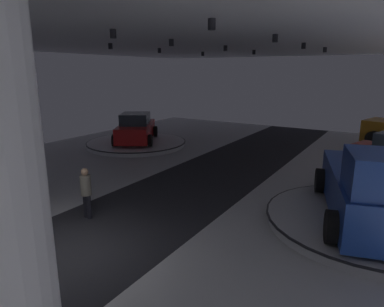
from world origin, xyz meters
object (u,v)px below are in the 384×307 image
at_px(pickup_truck_mid_right, 373,191).
at_px(visitor_walking_near, 86,190).
at_px(display_car_far_left, 136,129).
at_px(display_platform_mid_right, 366,222).
at_px(display_platform_far_left, 137,143).

relative_size(pickup_truck_mid_right, visitor_walking_near, 3.57).
distance_m(pickup_truck_mid_right, display_car_far_left, 13.91).
bearing_deg(pickup_truck_mid_right, display_platform_mid_right, 105.61).
height_order(display_platform_far_left, display_car_far_left, display_car_far_left).
height_order(display_platform_mid_right, pickup_truck_mid_right, pickup_truck_mid_right).
distance_m(display_platform_far_left, display_car_far_left, 0.88).
bearing_deg(pickup_truck_mid_right, display_platform_far_left, 158.45).
xyz_separation_m(display_platform_mid_right, visitor_walking_near, (-7.35, -3.81, 0.74)).
bearing_deg(display_platform_far_left, display_car_far_left, -58.05).
relative_size(display_platform_mid_right, display_platform_far_left, 0.96).
relative_size(display_car_far_left, visitor_walking_near, 2.84).
bearing_deg(display_platform_far_left, visitor_walking_near, -57.38).
xyz_separation_m(display_platform_mid_right, display_car_far_left, (-12.86, 4.78, 0.87)).
relative_size(display_platform_mid_right, pickup_truck_mid_right, 1.00).
height_order(display_platform_mid_right, display_car_far_left, display_car_far_left).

